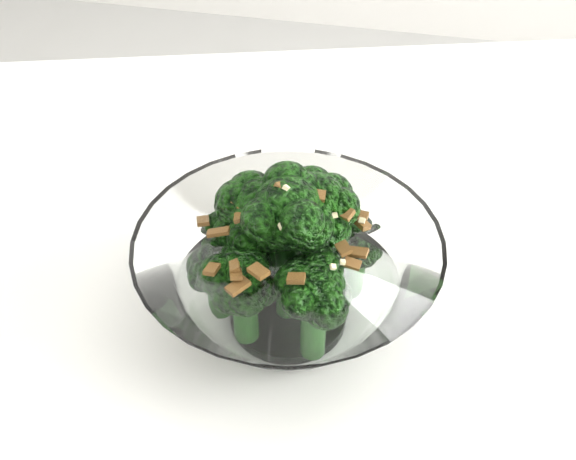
# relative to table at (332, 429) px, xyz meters

# --- Properties ---
(table) EXTENTS (1.37, 1.10, 0.75)m
(table) POSITION_rel_table_xyz_m (0.00, 0.00, 0.00)
(table) COLOR white
(table) RESTS_ON ground
(broccoli_dish) EXTENTS (0.19, 0.19, 0.12)m
(broccoli_dish) POSITION_rel_table_xyz_m (-0.04, 0.03, 0.11)
(broccoli_dish) COLOR white
(broccoli_dish) RESTS_ON table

